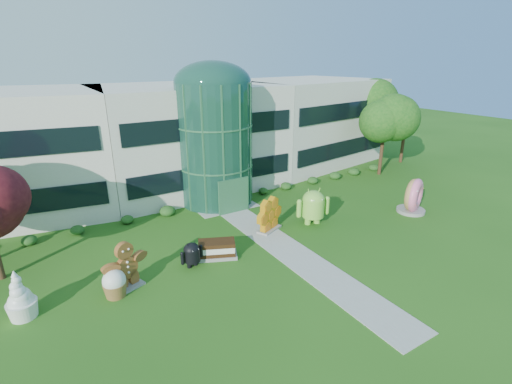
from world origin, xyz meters
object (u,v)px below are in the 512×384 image
android_green (313,204)px  android_black (192,253)px  donut (413,195)px  gingerbread (126,265)px

android_green → android_black: bearing=-159.0°
android_black → android_green: bearing=-5.6°
donut → gingerbread: bearing=154.2°
android_green → gingerbread: 13.69m
android_black → gingerbread: size_ratio=0.60×
gingerbread → android_black: bearing=-16.9°
android_green → donut: size_ratio=1.08×
donut → gingerbread: donut is taller
donut → gingerbread: (-21.74, 1.33, -0.06)m
android_black → donut: bearing=-15.8°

